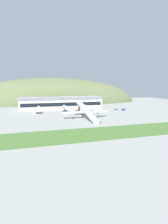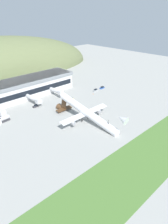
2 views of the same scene
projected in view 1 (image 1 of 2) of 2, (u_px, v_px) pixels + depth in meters
name	position (u px, v px, depth m)	size (l,w,h in m)	color
ground_plane	(92.00, 118.00, 132.18)	(392.30, 392.30, 0.00)	#9E9E99
grass_strip_foreground	(120.00, 131.00, 91.50)	(353.07, 24.37, 0.08)	#4C7533
hill_backdrop	(54.00, 103.00, 247.36)	(246.61, 81.47, 70.25)	#667047
terminal_building	(61.00, 102.00, 180.68)	(84.50, 19.34, 12.75)	silver
jetway_0	(39.00, 108.00, 157.93)	(3.38, 14.99, 5.43)	silver
jetway_1	(65.00, 107.00, 164.84)	(3.38, 15.05, 5.43)	silver
jetway_2	(85.00, 106.00, 171.48)	(3.38, 13.10, 5.43)	silver
cargo_airplane	(86.00, 111.00, 128.32)	(34.03, 52.30, 14.70)	silver
service_car_0	(65.00, 111.00, 161.34)	(4.12, 1.78, 1.53)	#333338
service_car_1	(91.00, 111.00, 161.25)	(4.71, 2.06, 1.54)	gold
service_car_2	(123.00, 110.00, 171.15)	(4.27, 2.02, 1.64)	#264C99
service_car_3	(116.00, 110.00, 168.53)	(4.46, 1.88, 1.69)	#999EA3
fuel_truck	(37.00, 112.00, 150.06)	(8.24, 3.14, 3.37)	silver
traffic_cone_0	(112.00, 111.00, 163.77)	(0.52, 0.52, 0.58)	orange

